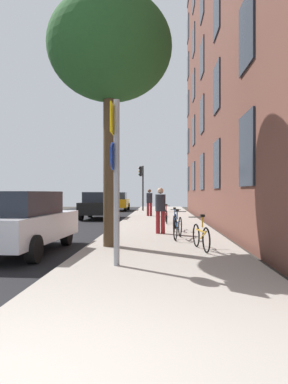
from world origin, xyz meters
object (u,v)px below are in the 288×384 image
Objects in this scene: traffic_light at (142,180)px; tree_near at (110,50)px; bicycle_1 at (178,227)px; bicycle_3 at (166,216)px; bicycle_2 at (175,221)px; pedestrian_0 at (160,207)px; car_2 at (117,201)px; sign_post at (115,169)px; pedestrian_1 at (149,201)px; car_1 at (99,205)px; bicycle_0 at (201,236)px; car_0 at (23,221)px.

traffic_light is 18.82m from tree_near.
bicycle_1 is 0.95× the size of bicycle_3.
bicycle_2 is at bearing -85.03° from bicycle_3.
car_2 is at bearing 102.18° from pedestrian_0.
traffic_light reaches higher than sign_post.
pedestrian_0 is 0.40× the size of car_2.
bicycle_1 is 10.70m from pedestrian_1.
car_1 is at bearing 121.04° from bicycle_2.
pedestrian_1 is (-1.76, 12.78, 0.62)m from bicycle_0.
traffic_light is 19.37m from bicycle_0.
tree_near is 4.34× the size of bicycle_1.
bicycle_1 is 4.76m from car_0.
pedestrian_0 is 0.39× the size of car_0.
pedestrian_0 is at bearing -65.59° from car_1.
tree_near is 5.65m from bicycle_0.
car_0 is (-4.17, -2.26, 0.35)m from bicycle_1.
tree_near reaches higher than car_1.
bicycle_1 is 0.97× the size of pedestrian_0.
sign_post is at bearing -78.35° from car_1.
pedestrian_1 reaches higher than car_1.
traffic_light is at bearing 98.26° from bicycle_2.
traffic_light is 2.23× the size of pedestrian_0.
sign_post is 4.30m from tree_near.
bicycle_2 is at bearing 77.32° from sign_post.
pedestrian_1 is (-0.71, 9.32, 0.03)m from pedestrian_0.
bicycle_0 is at bearing -82.24° from traffic_light.
bicycle_2 is 8.33m from car_1.
car_0 reaches higher than bicycle_0.
sign_post is 21.09m from traffic_light.
pedestrian_1 is at bearing 97.84° from bicycle_0.
bicycle_2 is 1.36m from pedestrian_0.
traffic_light is 2.16× the size of pedestrian_1.
tree_near is 4.41× the size of bicycle_2.
pedestrian_1 is 0.43× the size of car_1.
pedestrian_0 is at bearing 106.94° from bicycle_0.
bicycle_2 is at bearing -58.96° from car_1.
bicycle_1 is at bearing 40.78° from tree_near.
sign_post is at bearing -109.43° from bicycle_1.
car_1 is 0.97× the size of car_2.
traffic_light is 6.54m from pedestrian_1.
bicycle_3 is at bearing 86.31° from pedestrian_0.
car_2 is (-0.08, 9.42, 0.00)m from car_1.
traffic_light is at bearing 97.11° from bicycle_1.
car_0 is (-4.66, -0.09, 0.36)m from bicycle_0.
bicycle_0 is at bearing -73.06° from pedestrian_0.
pedestrian_1 is at bearing 101.21° from bicycle_3.
car_0 is (-2.91, -12.87, -0.25)m from pedestrian_1.
sign_post is 2.14× the size of bicycle_0.
car_0 reaches higher than bicycle_3.
tree_near reaches higher than pedestrian_0.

